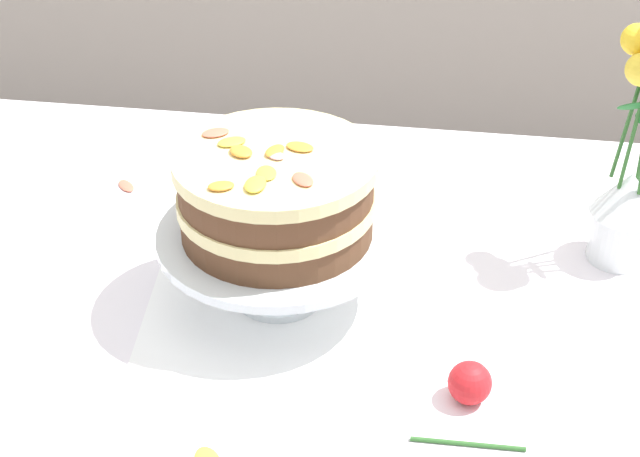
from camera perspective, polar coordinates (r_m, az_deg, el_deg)
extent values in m
cube|color=white|center=(1.22, 1.63, -5.58)|extent=(1.40, 1.00, 0.03)
cylinder|color=brown|center=(1.90, -15.32, -4.78)|extent=(0.06, 0.06, 0.71)
cube|color=white|center=(1.24, -2.36, -3.96)|extent=(0.35, 0.35, 0.00)
cylinder|color=silver|center=(1.24, -2.37, -3.72)|extent=(0.11, 0.11, 0.01)
cylinder|color=silver|center=(1.21, -2.42, -2.13)|extent=(0.03, 0.03, 0.07)
cylinder|color=silver|center=(1.19, -2.47, -0.42)|extent=(0.29, 0.29, 0.01)
cylinder|color=brown|center=(1.17, -2.49, 0.54)|extent=(0.23, 0.23, 0.04)
cylinder|color=beige|center=(1.16, -2.52, 1.63)|extent=(0.23, 0.23, 0.02)
cylinder|color=brown|center=(1.15, -2.56, 2.73)|extent=(0.23, 0.23, 0.04)
cylinder|color=beige|center=(1.13, -2.59, 3.87)|extent=(0.24, 0.24, 0.02)
ellipsoid|color=yellow|center=(1.15, -5.10, 4.99)|extent=(0.04, 0.04, 0.01)
ellipsoid|color=yellow|center=(1.09, -3.10, 3.21)|extent=(0.03, 0.04, 0.00)
ellipsoid|color=#E56B51|center=(1.08, -0.99, 2.84)|extent=(0.03, 0.04, 0.00)
ellipsoid|color=pink|center=(1.12, -2.62, 4.26)|extent=(0.03, 0.03, 0.01)
ellipsoid|color=orange|center=(1.07, -5.71, 2.45)|extent=(0.03, 0.03, 0.01)
ellipsoid|color=orange|center=(1.13, -2.61, 4.49)|extent=(0.03, 0.04, 0.01)
ellipsoid|color=orange|center=(1.13, -4.57, 4.44)|extent=(0.04, 0.04, 0.01)
ellipsoid|color=#E56B51|center=(1.18, -6.03, 5.50)|extent=(0.04, 0.04, 0.00)
ellipsoid|color=orange|center=(1.14, -1.17, 4.72)|extent=(0.04, 0.03, 0.00)
ellipsoid|color=yellow|center=(1.07, -3.74, 2.56)|extent=(0.02, 0.04, 0.01)
cylinder|color=silver|center=(1.35, 16.88, -0.37)|extent=(0.08, 0.08, 0.07)
cone|color=silver|center=(1.32, 17.33, 1.96)|extent=(0.09, 0.09, 0.06)
cylinder|color=#2D6028|center=(1.28, 17.41, 6.29)|extent=(0.02, 0.02, 0.19)
sphere|color=yellow|center=(1.25, 17.75, 10.31)|extent=(0.04, 0.04, 0.04)
cylinder|color=#2D6028|center=(1.27, 17.60, 5.38)|extent=(0.02, 0.01, 0.16)
ellipsoid|color=#236B2D|center=(1.25, 17.62, 6.73)|extent=(0.05, 0.03, 0.02)
cylinder|color=#2D6028|center=(1.06, 8.49, -12.15)|extent=(0.12, 0.01, 0.01)
sphere|color=red|center=(1.10, 8.60, -8.76)|extent=(0.05, 0.05, 0.05)
ellipsoid|color=#E56B51|center=(1.49, -11.08, 2.43)|extent=(0.04, 0.04, 0.00)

